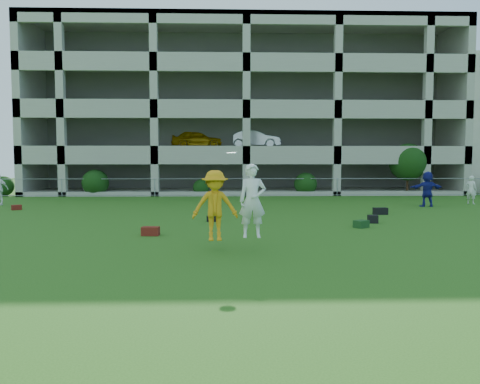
{
  "coord_description": "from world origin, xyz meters",
  "views": [
    {
      "loc": [
        -1.37,
        -11.58,
        2.42
      ],
      "look_at": [
        -0.92,
        3.0,
        1.4
      ],
      "focal_mm": 35.0,
      "sensor_mm": 36.0,
      "label": 1
    }
  ],
  "objects_px": {
    "frisbee_contest": "(226,204)",
    "parking_garage": "(242,116)",
    "bystander_e": "(471,190)",
    "crate_d": "(373,219)",
    "bystander_d": "(427,189)"
  },
  "relations": [
    {
      "from": "frisbee_contest",
      "to": "parking_garage",
      "type": "relative_size",
      "value": 0.08
    },
    {
      "from": "parking_garage",
      "to": "crate_d",
      "type": "bearing_deg",
      "value": -78.98
    },
    {
      "from": "bystander_d",
      "to": "frisbee_contest",
      "type": "xyz_separation_m",
      "value": [
        -10.32,
        -11.31,
        0.34
      ]
    },
    {
      "from": "crate_d",
      "to": "parking_garage",
      "type": "bearing_deg",
      "value": 101.02
    },
    {
      "from": "bystander_d",
      "to": "crate_d",
      "type": "bearing_deg",
      "value": 50.41
    },
    {
      "from": "bystander_d",
      "to": "crate_d",
      "type": "height_order",
      "value": "bystander_d"
    },
    {
      "from": "bystander_d",
      "to": "bystander_e",
      "type": "height_order",
      "value": "bystander_d"
    },
    {
      "from": "bystander_d",
      "to": "bystander_e",
      "type": "bearing_deg",
      "value": -157.62
    },
    {
      "from": "frisbee_contest",
      "to": "parking_garage",
      "type": "bearing_deg",
      "value": 87.12
    },
    {
      "from": "frisbee_contest",
      "to": "bystander_d",
      "type": "bearing_deg",
      "value": 47.62
    },
    {
      "from": "bystander_d",
      "to": "crate_d",
      "type": "distance_m",
      "value": 7.72
    },
    {
      "from": "bystander_e",
      "to": "frisbee_contest",
      "type": "relative_size",
      "value": 0.66
    },
    {
      "from": "bystander_e",
      "to": "crate_d",
      "type": "distance_m",
      "value": 10.73
    },
    {
      "from": "frisbee_contest",
      "to": "bystander_e",
      "type": "bearing_deg",
      "value": 43.51
    },
    {
      "from": "bystander_e",
      "to": "parking_garage",
      "type": "xyz_separation_m",
      "value": [
        -11.97,
        14.36,
        5.24
      ]
    }
  ]
}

